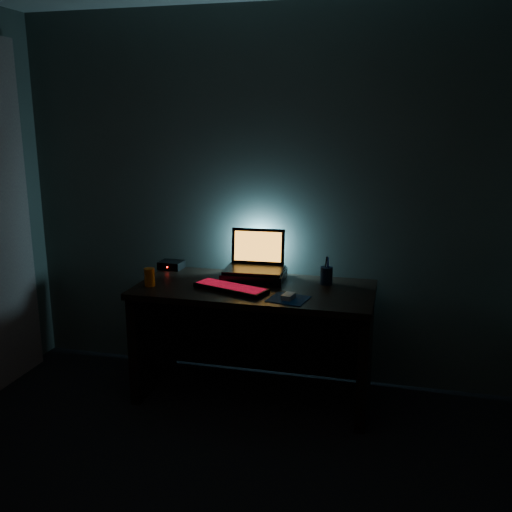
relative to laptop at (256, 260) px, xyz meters
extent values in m
cube|color=#424B45|center=(0.04, 0.18, 0.38)|extent=(3.50, 0.00, 2.50)
cube|color=black|center=(0.04, -0.20, -0.14)|extent=(1.50, 0.70, 0.04)
cube|color=black|center=(-0.67, -0.20, -0.52)|extent=(0.06, 0.64, 0.71)
cube|color=black|center=(0.75, -0.20, -0.52)|extent=(0.06, 0.64, 0.71)
cube|color=black|center=(0.04, 0.13, -0.52)|extent=(1.38, 0.02, 0.65)
cube|color=black|center=(0.00, -0.05, -0.09)|extent=(0.42, 0.32, 0.06)
cube|color=black|center=(0.00, -0.05, -0.05)|extent=(0.39, 0.28, 0.02)
cube|color=black|center=(0.00, 0.08, 0.08)|extent=(0.36, 0.06, 0.24)
cube|color=orange|center=(0.00, 0.07, 0.08)|extent=(0.32, 0.05, 0.20)
cube|color=black|center=(-0.08, -0.31, -0.11)|extent=(0.50, 0.30, 0.03)
cube|color=red|center=(-0.08, -0.31, -0.09)|extent=(0.47, 0.27, 0.00)
cube|color=navy|center=(0.30, -0.40, -0.12)|extent=(0.25, 0.24, 0.00)
cube|color=gray|center=(0.30, -0.40, -0.10)|extent=(0.08, 0.11, 0.03)
cylinder|color=black|center=(0.48, -0.04, -0.06)|extent=(0.08, 0.08, 0.11)
cylinder|color=#D35E0B|center=(-0.61, -0.35, -0.06)|extent=(0.08, 0.08, 0.11)
cube|color=black|center=(-0.64, 0.08, -0.09)|extent=(0.17, 0.14, 0.05)
sphere|color=#FF0C07|center=(-0.64, 0.01, -0.09)|extent=(0.01, 0.01, 0.01)
camera|label=1|loc=(0.90, -3.55, 0.93)|focal=40.00mm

